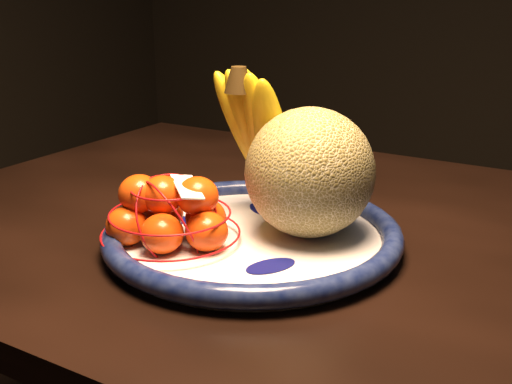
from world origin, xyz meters
The scene contains 6 objects.
dining_table centered at (-0.03, 0.09, 0.63)m, with size 1.45×0.92×0.71m.
fruit_bowl centered at (-0.17, -0.01, 0.72)m, with size 0.38×0.38×0.03m.
cantaloupe centered at (-0.11, 0.03, 0.80)m, with size 0.16×0.16×0.16m, color olive.
banana_bunch centered at (-0.20, 0.07, 0.83)m, with size 0.14×0.14×0.22m.
mandarin_bag centered at (-0.25, -0.08, 0.76)m, with size 0.20×0.20×0.11m.
price_tag centered at (-0.23, -0.08, 0.80)m, with size 0.07×0.03×0.00m, color white.
Camera 1 is at (0.19, -0.68, 1.03)m, focal length 45.00 mm.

